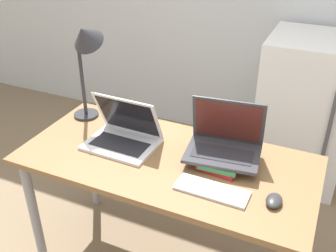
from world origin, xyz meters
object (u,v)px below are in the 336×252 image
object	(u,v)px
book_stack	(223,160)
mouse	(274,201)
laptop_on_books	(225,143)
wireless_keyboard	(212,190)
desk_lamp	(85,47)
laptop_left	(124,135)
mini_fridge	(305,110)

from	to	relation	value
book_stack	mouse	bearing A→B (deg)	-33.61
laptop_on_books	wireless_keyboard	xyz separation A→B (m)	(0.03, -0.25, -0.09)
book_stack	desk_lamp	world-z (taller)	desk_lamp
book_stack	laptop_left	bearing A→B (deg)	-176.00
laptop_left	mini_fridge	size ratio (longest dim) A/B	0.34
laptop_left	laptop_on_books	world-z (taller)	laptop_on_books
laptop_on_books	wireless_keyboard	distance (m)	0.27
laptop_left	book_stack	bearing A→B (deg)	4.00
laptop_on_books	mini_fridge	xyz separation A→B (m)	(0.26, 1.10, -0.30)
wireless_keyboard	mouse	world-z (taller)	mouse
desk_lamp	mini_fridge	distance (m)	1.60
wireless_keyboard	desk_lamp	world-z (taller)	desk_lamp
desk_lamp	laptop_on_books	bearing A→B (deg)	-4.50
laptop_on_books	mouse	xyz separation A→B (m)	(0.28, -0.22, -0.08)
mouse	laptop_on_books	bearing A→B (deg)	142.25
laptop_left	laptop_on_books	size ratio (longest dim) A/B	0.96
laptop_on_books	mini_fridge	size ratio (longest dim) A/B	0.35
mouse	desk_lamp	size ratio (longest dim) A/B	0.17
laptop_left	laptop_on_books	xyz separation A→B (m)	(0.50, 0.07, 0.04)
laptop_left	wireless_keyboard	distance (m)	0.56
book_stack	mouse	size ratio (longest dim) A/B	2.58
laptop_left	book_stack	distance (m)	0.51
desk_lamp	mini_fridge	bearing A→B (deg)	44.73
book_stack	laptop_on_books	distance (m)	0.08
book_stack	wireless_keyboard	distance (m)	0.22
laptop_left	desk_lamp	size ratio (longest dim) A/B	0.61
desk_lamp	wireless_keyboard	bearing A→B (deg)	-21.13
wireless_keyboard	mini_fridge	distance (m)	1.39
mouse	mini_fridge	world-z (taller)	mini_fridge
laptop_left	laptop_on_books	distance (m)	0.51
book_stack	mini_fridge	world-z (taller)	mini_fridge
mini_fridge	laptop_on_books	bearing A→B (deg)	-103.52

